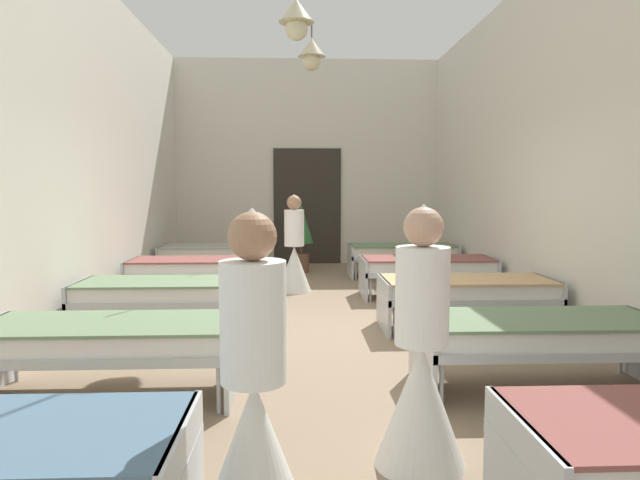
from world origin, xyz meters
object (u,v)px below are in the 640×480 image
bed_left_row_1 (108,339)px  nurse_mid_aisle (254,418)px  bed_right_row_1 (541,334)px  potted_plant (301,230)px  bed_right_row_3 (427,267)px  bed_right_row_4 (402,252)px  nurse_near_aisle (294,257)px  bed_left_row_3 (197,268)px  nurse_far_aisle (421,374)px  bed_left_row_2 (166,293)px  bed_right_row_2 (467,290)px  bed_left_row_4 (216,253)px

bed_left_row_1 → nurse_mid_aisle: bearing=-54.6°
bed_right_row_1 → potted_plant: bearing=106.0°
bed_left_row_1 → bed_right_row_1: size_ratio=1.00×
bed_right_row_3 → bed_right_row_4: 1.90m
bed_right_row_1 → nurse_near_aisle: bearing=114.2°
bed_left_row_3 → bed_right_row_4: (3.32, 1.90, 0.00)m
bed_right_row_4 → nurse_far_aisle: bearing=-100.0°
bed_left_row_1 → potted_plant: potted_plant is taller
nurse_near_aisle → bed_right_row_1: bearing=145.7°
bed_left_row_2 → bed_right_row_2: same height
bed_right_row_3 → nurse_far_aisle: size_ratio=1.28×
bed_right_row_4 → potted_plant: 1.93m
bed_left_row_4 → bed_right_row_1: bearing=-59.8°
bed_left_row_2 → bed_right_row_2: (3.32, 0.00, 0.00)m
nurse_mid_aisle → bed_right_row_1: bearing=26.9°
bed_left_row_1 → bed_right_row_3: size_ratio=1.00×
bed_left_row_2 → bed_left_row_3: 1.90m
bed_right_row_2 → nurse_near_aisle: bearing=128.9°
bed_left_row_2 → nurse_near_aisle: size_ratio=1.28×
bed_right_row_4 → nurse_near_aisle: (-1.93, -1.41, 0.09)m
bed_right_row_1 → bed_right_row_3: size_ratio=1.00×
bed_right_row_3 → nurse_mid_aisle: nurse_mid_aisle is taller
bed_left_row_1 → bed_right_row_1: 3.32m
bed_right_row_1 → bed_left_row_3: same height
potted_plant → bed_left_row_2: bearing=-109.0°
bed_left_row_1 → bed_right_row_2: bearing=29.8°
bed_left_row_4 → potted_plant: potted_plant is taller
bed_left_row_3 → bed_right_row_2: bearing=-29.8°
bed_right_row_2 → potted_plant: size_ratio=1.48×
bed_left_row_3 → nurse_near_aisle: nurse_near_aisle is taller
bed_right_row_1 → bed_right_row_2: (0.00, 1.90, 0.00)m
bed_right_row_1 → nurse_near_aisle: 4.70m
bed_left_row_1 → bed_right_row_1: bearing=0.0°
nurse_mid_aisle → bed_right_row_2: bearing=47.4°
bed_right_row_4 → nurse_near_aisle: bearing=-143.7°
bed_right_row_1 → bed_left_row_4: size_ratio=1.00×
nurse_far_aisle → potted_plant: (-0.60, 7.45, 0.26)m
bed_left_row_4 → bed_right_row_2: bearing=-48.9°
bed_right_row_2 → potted_plant: potted_plant is taller
bed_right_row_3 → nurse_mid_aisle: bearing=-110.8°
bed_left_row_2 → nurse_far_aisle: 3.71m
bed_right_row_1 → bed_right_row_4: size_ratio=1.00×
bed_left_row_2 → bed_left_row_3: (0.00, 1.90, 0.00)m
bed_right_row_4 → nurse_mid_aisle: 7.71m
bed_right_row_2 → bed_left_row_3: bearing=150.2°
bed_left_row_4 → nurse_near_aisle: 1.99m
bed_right_row_3 → nurse_far_aisle: bearing=-103.6°
bed_right_row_2 → nurse_far_aisle: 3.28m
nurse_near_aisle → nurse_far_aisle: 5.49m
bed_left_row_3 → potted_plant: potted_plant is taller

